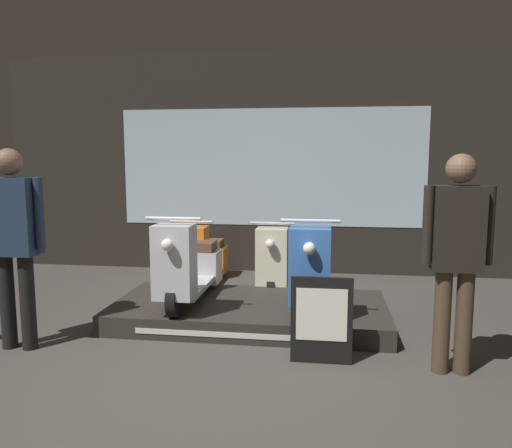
# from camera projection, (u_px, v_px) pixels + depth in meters

# --- Properties ---
(ground_plane) EXTENTS (30.00, 30.00, 0.00)m
(ground_plane) POSITION_uv_depth(u_px,v_px,m) (214.00, 384.00, 3.76)
(ground_plane) COLOR #423D38
(shop_wall_back) EXTENTS (8.08, 0.09, 3.20)m
(shop_wall_back) POSITION_uv_depth(u_px,v_px,m) (271.00, 164.00, 7.31)
(shop_wall_back) COLOR #28231E
(shop_wall_back) RESTS_ON ground_plane
(display_platform) EXTENTS (2.80, 1.35, 0.20)m
(display_platform) POSITION_uv_depth(u_px,v_px,m) (250.00, 312.00, 5.18)
(display_platform) COLOR #2D2823
(display_platform) RESTS_ON ground_plane
(scooter_display_left) EXTENTS (0.53, 1.53, 0.95)m
(scooter_display_left) POSITION_uv_depth(u_px,v_px,m) (189.00, 267.00, 5.15)
(scooter_display_left) COLOR black
(scooter_display_left) RESTS_ON display_platform
(scooter_display_right) EXTENTS (0.53, 1.53, 0.95)m
(scooter_display_right) POSITION_uv_depth(u_px,v_px,m) (311.00, 271.00, 4.97)
(scooter_display_right) COLOR black
(scooter_display_right) RESTS_ON display_platform
(scooter_backrow_0) EXTENTS (0.53, 1.53, 0.95)m
(scooter_backrow_0) POSITION_uv_depth(u_px,v_px,m) (202.00, 260.00, 6.51)
(scooter_backrow_0) COLOR black
(scooter_backrow_0) RESTS_ON ground_plane
(scooter_backrow_1) EXTENTS (0.53, 1.53, 0.95)m
(scooter_backrow_1) POSITION_uv_depth(u_px,v_px,m) (276.00, 262.00, 6.38)
(scooter_backrow_1) COLOR black
(scooter_backrow_1) RESTS_ON ground_plane
(person_left_browsing) EXTENTS (0.59, 0.24, 1.77)m
(person_left_browsing) POSITION_uv_depth(u_px,v_px,m) (13.00, 232.00, 4.34)
(person_left_browsing) COLOR black
(person_left_browsing) RESTS_ON ground_plane
(person_right_browsing) EXTENTS (0.53, 0.22, 1.73)m
(person_right_browsing) POSITION_uv_depth(u_px,v_px,m) (457.00, 249.00, 3.83)
(person_right_browsing) COLOR #473828
(person_right_browsing) RESTS_ON ground_plane
(price_sign_board) EXTENTS (0.51, 0.04, 0.73)m
(price_sign_board) POSITION_uv_depth(u_px,v_px,m) (321.00, 320.00, 4.10)
(price_sign_board) COLOR black
(price_sign_board) RESTS_ON ground_plane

